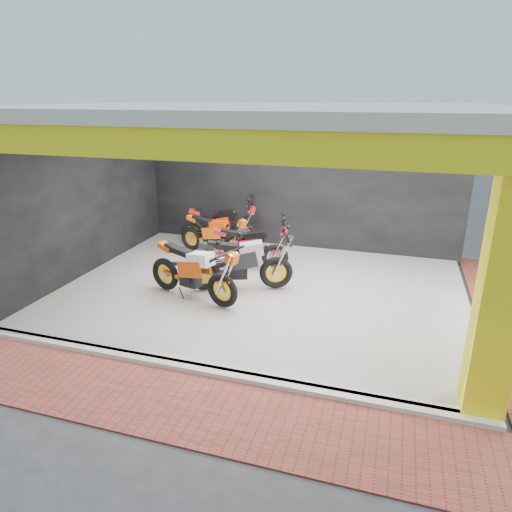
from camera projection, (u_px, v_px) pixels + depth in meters
The scene contains 15 objects.
ground at pixel (228, 340), 7.63m from camera, with size 80.00×80.00×0.00m, color #2D2D30.
showroom_floor at pixel (262, 291), 9.41m from camera, with size 8.00×6.00×0.10m, color silver.
showroom_ceiling at pixel (263, 111), 8.23m from camera, with size 8.40×6.40×0.20m, color beige.
back_wall at pixel (297, 183), 11.64m from camera, with size 8.20×0.20×3.50m, color black.
left_wall at pixel (84, 197), 10.00m from camera, with size 0.20×6.20×3.50m, color black.
corner_column at pixel (503, 287), 5.32m from camera, with size 0.50×0.50×3.50m, color yellow.
header_beam_front at pixel (194, 144), 5.63m from camera, with size 8.40×0.30×0.40m, color yellow.
header_beam_right at pixel (505, 133), 7.21m from camera, with size 0.30×6.40×0.40m, color yellow.
floor_kerb at pixel (203, 370), 6.70m from camera, with size 8.00×0.20×0.10m, color silver.
paver_front at pixel (179, 405), 6.01m from camera, with size 9.00×1.40×0.03m, color brown.
moto_hero at pixel (222, 274), 8.32m from camera, with size 2.25×0.83×1.37m, color #DB4909, non-canonical shape.
moto_row_a at pixel (276, 257), 9.15m from camera, with size 2.27×0.84×1.38m, color black, non-canonical shape.
moto_row_b at pixel (275, 245), 10.18m from camera, with size 2.02×0.75×1.24m, color red, non-canonical shape.
moto_row_c at pixel (235, 235), 10.90m from camera, with size 2.02×0.75×1.23m, color orange, non-canonical shape.
moto_row_d at pixel (244, 222), 11.88m from camera, with size 2.10×0.78×1.28m, color red, non-canonical shape.
Camera 1 is at (2.46, -6.28, 3.87)m, focal length 32.00 mm.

